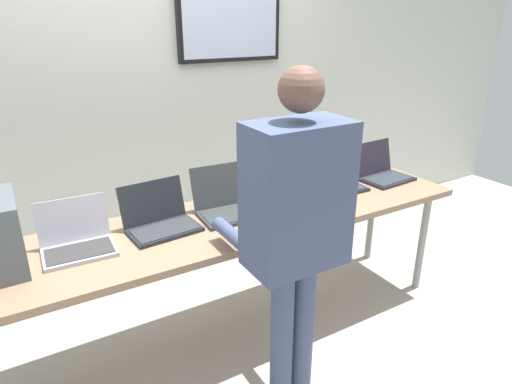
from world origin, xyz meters
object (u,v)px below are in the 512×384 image
at_px(laptop_station_2, 228,203).
at_px(laptop_station_4, 334,180).
at_px(laptop_station_5, 381,171).
at_px(workbench, 229,227).
at_px(laptop_station_1, 160,219).
at_px(person, 295,221).
at_px(laptop_station_0, 77,240).
at_px(laptop_station_3, 284,194).

xyz_separation_m(laptop_station_2, laptop_station_4, (0.80, 0.01, -0.01)).
bearing_deg(laptop_station_5, laptop_station_4, 175.99).
xyz_separation_m(workbench, laptop_station_2, (0.03, 0.08, 0.11)).
xyz_separation_m(laptop_station_1, laptop_station_4, (1.21, 0.01, -0.00)).
height_order(workbench, laptop_station_2, laptop_station_2).
distance_m(laptop_station_1, laptop_station_4, 1.21).
relative_size(laptop_station_2, laptop_station_5, 1.01).
height_order(workbench, laptop_station_4, laptop_station_4).
bearing_deg(person, laptop_station_5, 28.84).
bearing_deg(person, laptop_station_0, 140.25).
bearing_deg(workbench, laptop_station_2, 67.64).
height_order(workbench, laptop_station_0, laptop_station_0).
distance_m(laptop_station_2, person, 0.72).
distance_m(workbench, laptop_station_0, 0.82).
height_order(laptop_station_1, laptop_station_4, laptop_station_1).
bearing_deg(laptop_station_2, workbench, -112.36).
relative_size(laptop_station_4, laptop_station_5, 0.95).
bearing_deg(laptop_station_3, laptop_station_0, 179.40).
bearing_deg(laptop_station_3, laptop_station_1, 177.55).
relative_size(workbench, laptop_station_1, 7.76).
distance_m(laptop_station_2, laptop_station_3, 0.38).
relative_size(laptop_station_0, person, 0.21).
height_order(laptop_station_4, person, person).
xyz_separation_m(laptop_station_1, laptop_station_2, (0.41, -0.00, 0.00)).
distance_m(laptop_station_0, laptop_station_5, 2.05).
bearing_deg(person, laptop_station_1, 118.99).
distance_m(laptop_station_3, laptop_station_5, 0.83).
height_order(laptop_station_1, laptop_station_2, laptop_station_2).
distance_m(workbench, laptop_station_3, 0.42).
relative_size(laptop_station_3, person, 0.22).
xyz_separation_m(workbench, person, (0.01, -0.62, 0.29)).
relative_size(laptop_station_5, person, 0.22).
bearing_deg(laptop_station_0, laptop_station_5, -0.05).
xyz_separation_m(laptop_station_0, person, (0.82, -0.68, 0.18)).
bearing_deg(laptop_station_1, workbench, -11.86).
height_order(laptop_station_1, person, person).
relative_size(laptop_station_1, laptop_station_4, 1.09).
xyz_separation_m(laptop_station_4, laptop_station_5, (0.41, -0.03, 0.00)).
distance_m(laptop_station_4, person, 1.10).
distance_m(laptop_station_5, person, 1.42).
xyz_separation_m(laptop_station_5, person, (-1.23, -0.68, 0.18)).
xyz_separation_m(laptop_station_1, laptop_station_5, (1.62, -0.02, 0.00)).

